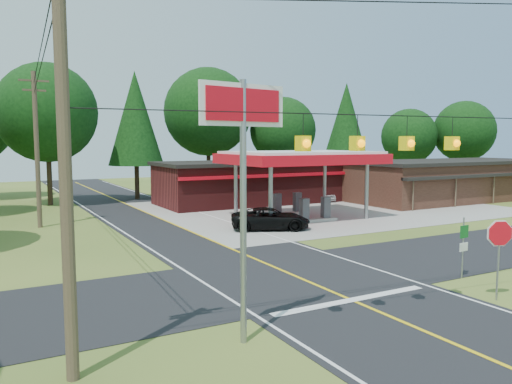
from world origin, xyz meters
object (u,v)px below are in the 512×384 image
sedan_car (324,194)px  octagonal_stop_sign (500,239)px  big_stop_sign (243,148)px  suv_car (271,219)px  gas_canopy (301,160)px

sedan_car → octagonal_stop_sign: (-12.50, -27.01, 1.55)m
big_stop_sign → octagonal_stop_sign: size_ratio=2.50×
suv_car → gas_canopy: bearing=-30.5°
suv_car → octagonal_stop_sign: 16.08m
gas_canopy → sedan_car: size_ratio=2.89×
suv_car → octagonal_stop_sign: octagonal_stop_sign is taller
sedan_car → octagonal_stop_sign: size_ratio=1.27×
gas_canopy → octagonal_stop_sign: 19.65m
gas_canopy → octagonal_stop_sign: bearing=-103.3°
suv_car → sedan_car: bearing=-23.6°
sedan_car → suv_car: bearing=-119.1°
suv_car → big_stop_sign: 18.47m
sedan_car → big_stop_sign: bearing=-111.1°
suv_car → octagonal_stop_sign: (-0.20, -16.01, 1.48)m
suv_car → sedan_car: (12.30, 11.00, -0.07)m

